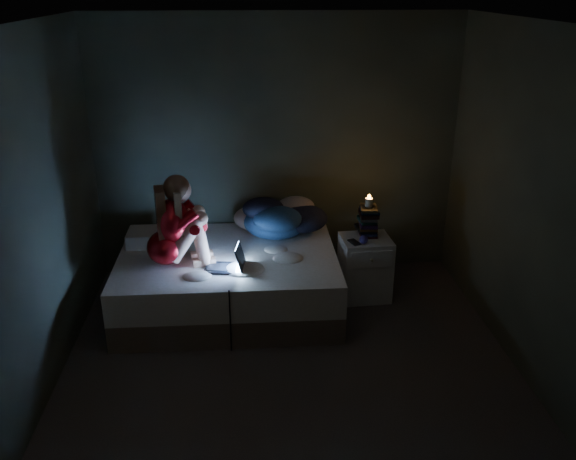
{
  "coord_description": "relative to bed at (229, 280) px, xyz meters",
  "views": [
    {
      "loc": [
        -0.3,
        -3.91,
        2.85
      ],
      "look_at": [
        0.05,
        1.0,
        0.8
      ],
      "focal_mm": 37.44,
      "sensor_mm": 36.0,
      "label": 1
    }
  ],
  "objects": [
    {
      "name": "wall_left",
      "position": [
        -1.31,
        -1.1,
        1.03
      ],
      "size": [
        0.02,
        3.8,
        2.6
      ],
      "primitive_type": "cube",
      "color": "#2E332B",
      "rests_on": "ground"
    },
    {
      "name": "ceiling",
      "position": [
        0.5,
        -1.1,
        2.34
      ],
      "size": [
        3.6,
        3.8,
        0.02
      ],
      "primitive_type": "cube",
      "color": "silver",
      "rests_on": "ground"
    },
    {
      "name": "clothes_pile",
      "position": [
        0.46,
        0.41,
        0.47
      ],
      "size": [
        0.78,
        0.69,
        0.4
      ],
      "primitive_type": null,
      "rotation": [
        0.0,
        0.0,
        -0.27
      ],
      "color": "navy",
      "rests_on": "bed"
    },
    {
      "name": "wall_front",
      "position": [
        0.5,
        -3.01,
        1.03
      ],
      "size": [
        3.6,
        0.02,
        2.6
      ],
      "primitive_type": "cube",
      "color": "#2E332B",
      "rests_on": "ground"
    },
    {
      "name": "wall_right",
      "position": [
        2.31,
        -1.1,
        1.03
      ],
      "size": [
        0.02,
        3.8,
        2.6
      ],
      "primitive_type": "cube",
      "color": "#2E332B",
      "rests_on": "ground"
    },
    {
      "name": "bed",
      "position": [
        0.0,
        0.0,
        0.0
      ],
      "size": [
        1.98,
        1.48,
        0.54
      ],
      "primitive_type": null,
      "color": "beige",
      "rests_on": "ground"
    },
    {
      "name": "nightstand",
      "position": [
        1.3,
        0.1,
        0.03
      ],
      "size": [
        0.48,
        0.44,
        0.61
      ],
      "primitive_type": "cube",
      "rotation": [
        0.0,
        0.0,
        0.07
      ],
      "color": "beige",
      "rests_on": "ground"
    },
    {
      "name": "wall_back",
      "position": [
        0.5,
        0.81,
        1.03
      ],
      "size": [
        3.6,
        0.02,
        2.6
      ],
      "primitive_type": "cube",
      "color": "#2E332B",
      "rests_on": "ground"
    },
    {
      "name": "pillow",
      "position": [
        -0.71,
        0.28,
        0.34
      ],
      "size": [
        0.45,
        0.32,
        0.13
      ],
      "primitive_type": "cube",
      "color": "white",
      "rests_on": "bed"
    },
    {
      "name": "floor",
      "position": [
        0.5,
        -1.1,
        -0.28
      ],
      "size": [
        3.6,
        3.8,
        0.02
      ],
      "primitive_type": "cube",
      "color": "#362D2A",
      "rests_on": "ground"
    },
    {
      "name": "candle",
      "position": [
        1.32,
        0.18,
        0.67
      ],
      "size": [
        0.07,
        0.07,
        0.08
      ],
      "primitive_type": "cylinder",
      "color": "beige",
      "rests_on": "book_stack"
    },
    {
      "name": "blue_orb",
      "position": [
        1.24,
        -0.01,
        0.38
      ],
      "size": [
        0.08,
        0.08,
        0.08
      ],
      "primitive_type": "sphere",
      "color": "#3D3293",
      "rests_on": "nightstand"
    },
    {
      "name": "phone",
      "position": [
        1.16,
        0.01,
        0.34
      ],
      "size": [
        0.11,
        0.15,
        0.01
      ],
      "primitive_type": "cube",
      "rotation": [
        0.0,
        0.0,
        0.3
      ],
      "color": "black",
      "rests_on": "nightstand"
    },
    {
      "name": "laptop",
      "position": [
        -0.02,
        -0.33,
        0.39
      ],
      "size": [
        0.37,
        0.28,
        0.24
      ],
      "primitive_type": null,
      "rotation": [
        0.0,
        0.0,
        -0.14
      ],
      "color": "black",
      "rests_on": "bed"
    },
    {
      "name": "book_stack",
      "position": [
        1.32,
        0.18,
        0.48
      ],
      "size": [
        0.19,
        0.25,
        0.29
      ],
      "primitive_type": null,
      "color": "black",
      "rests_on": "nightstand"
    },
    {
      "name": "woman",
      "position": [
        -0.52,
        -0.22,
        0.68
      ],
      "size": [
        0.56,
        0.42,
        0.82
      ],
      "primitive_type": null,
      "rotation": [
        0.0,
        0.0,
        0.2
      ],
      "color": "maroon",
      "rests_on": "bed"
    }
  ]
}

